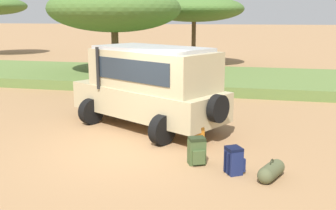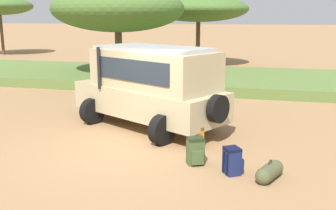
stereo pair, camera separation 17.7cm
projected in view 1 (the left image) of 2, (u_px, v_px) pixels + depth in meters
ground_plane at (130, 151)px, 9.85m from camera, size 320.00×320.00×0.00m
grass_bank at (197, 78)px, 19.92m from camera, size 120.00×7.00×0.44m
safari_vehicle at (150, 85)px, 11.69m from camera, size 5.31×4.04×2.44m
backpack_beside_front_wheel at (234, 161)px, 8.38m from camera, size 0.48×0.46×0.59m
backpack_cluster_center at (197, 151)px, 8.91m from camera, size 0.45×0.45×0.63m
backpack_near_rear_wheel at (197, 137)px, 10.14m from camera, size 0.43×0.48×0.53m
duffel_bag_low_black_case at (271, 171)px, 8.13m from camera, size 0.57×0.88×0.44m
acacia_tree_left_mid at (114, 9)px, 19.65m from camera, size 6.74×6.09×4.82m
acacia_tree_centre_back at (194, 9)px, 26.27m from camera, size 6.66×6.11×4.64m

